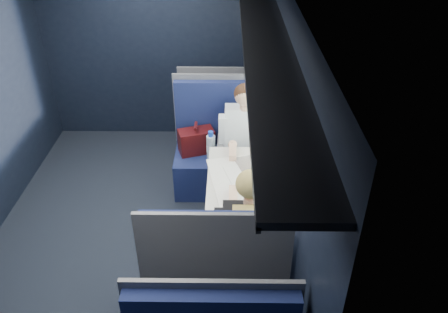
{
  "coord_description": "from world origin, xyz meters",
  "views": [
    {
      "loc": [
        0.94,
        -3.23,
        3.05
      ],
      "look_at": [
        0.9,
        0.0,
        0.95
      ],
      "focal_mm": 35.0,
      "sensor_mm": 36.0,
      "label": 1
    }
  ],
  "objects_px": {
    "seat_row_front": "(222,116)",
    "woman": "(249,230)",
    "table": "(238,183)",
    "laptop": "(258,160)",
    "bottle_small": "(270,156)",
    "man": "(244,139)",
    "seat_bay_near": "(219,153)",
    "seat_bay_far": "(216,275)",
    "cup": "(259,151)"
  },
  "relations": [
    {
      "from": "seat_row_front",
      "to": "man",
      "type": "height_order",
      "value": "man"
    },
    {
      "from": "seat_bay_near",
      "to": "seat_row_front",
      "type": "bearing_deg",
      "value": 88.99
    },
    {
      "from": "seat_bay_near",
      "to": "bottle_small",
      "type": "bearing_deg",
      "value": -54.1
    },
    {
      "from": "table",
      "to": "seat_bay_far",
      "type": "distance_m",
      "value": 0.93
    },
    {
      "from": "woman",
      "to": "table",
      "type": "bearing_deg",
      "value": 95.45
    },
    {
      "from": "laptop",
      "to": "man",
      "type": "bearing_deg",
      "value": 102.3
    },
    {
      "from": "seat_bay_near",
      "to": "seat_row_front",
      "type": "height_order",
      "value": "seat_bay_near"
    },
    {
      "from": "seat_bay_far",
      "to": "seat_row_front",
      "type": "bearing_deg",
      "value": 90.0
    },
    {
      "from": "seat_bay_far",
      "to": "woman",
      "type": "bearing_deg",
      "value": 33.82
    },
    {
      "from": "man",
      "to": "woman",
      "type": "xyz_separation_m",
      "value": [
        0.0,
        -1.41,
        0.01
      ]
    },
    {
      "from": "laptop",
      "to": "cup",
      "type": "height_order",
      "value": "laptop"
    },
    {
      "from": "table",
      "to": "bottle_small",
      "type": "bearing_deg",
      "value": 32.31
    },
    {
      "from": "seat_bay_near",
      "to": "laptop",
      "type": "bearing_deg",
      "value": -61.85
    },
    {
      "from": "seat_row_front",
      "to": "woman",
      "type": "relative_size",
      "value": 0.88
    },
    {
      "from": "cup",
      "to": "man",
      "type": "bearing_deg",
      "value": 111.2
    },
    {
      "from": "seat_row_front",
      "to": "woman",
      "type": "xyz_separation_m",
      "value": [
        0.25,
        -2.5,
        0.32
      ]
    },
    {
      "from": "cup",
      "to": "seat_bay_far",
      "type": "bearing_deg",
      "value": -107.19
    },
    {
      "from": "man",
      "to": "woman",
      "type": "distance_m",
      "value": 1.41
    },
    {
      "from": "man",
      "to": "table",
      "type": "bearing_deg",
      "value": -95.52
    },
    {
      "from": "table",
      "to": "woman",
      "type": "bearing_deg",
      "value": -84.55
    },
    {
      "from": "table",
      "to": "bottle_small",
      "type": "height_order",
      "value": "bottle_small"
    },
    {
      "from": "table",
      "to": "man",
      "type": "relative_size",
      "value": 0.76
    },
    {
      "from": "woman",
      "to": "laptop",
      "type": "bearing_deg",
      "value": 82.16
    },
    {
      "from": "seat_bay_far",
      "to": "laptop",
      "type": "xyz_separation_m",
      "value": [
        0.37,
        1.03,
        0.4
      ]
    },
    {
      "from": "seat_bay_near",
      "to": "bottle_small",
      "type": "height_order",
      "value": "seat_bay_near"
    },
    {
      "from": "table",
      "to": "cup",
      "type": "relative_size",
      "value": 11.43
    },
    {
      "from": "bottle_small",
      "to": "cup",
      "type": "height_order",
      "value": "bottle_small"
    },
    {
      "from": "woman",
      "to": "bottle_small",
      "type": "bearing_deg",
      "value": 75.6
    },
    {
      "from": "table",
      "to": "laptop",
      "type": "xyz_separation_m",
      "value": [
        0.19,
        0.15,
        0.15
      ]
    },
    {
      "from": "table",
      "to": "seat_row_front",
      "type": "height_order",
      "value": "seat_row_front"
    },
    {
      "from": "bottle_small",
      "to": "man",
      "type": "bearing_deg",
      "value": 114.25
    },
    {
      "from": "seat_row_front",
      "to": "bottle_small",
      "type": "height_order",
      "value": "seat_row_front"
    },
    {
      "from": "cup",
      "to": "seat_row_front",
      "type": "bearing_deg",
      "value": 104.87
    },
    {
      "from": "man",
      "to": "cup",
      "type": "bearing_deg",
      "value": -68.8
    },
    {
      "from": "seat_bay_far",
      "to": "man",
      "type": "xyz_separation_m",
      "value": [
        0.25,
        1.57,
        0.3
      ]
    },
    {
      "from": "seat_bay_far",
      "to": "bottle_small",
      "type": "height_order",
      "value": "seat_bay_far"
    },
    {
      "from": "seat_row_front",
      "to": "woman",
      "type": "distance_m",
      "value": 2.54
    },
    {
      "from": "table",
      "to": "bottle_small",
      "type": "xyz_separation_m",
      "value": [
        0.3,
        0.19,
        0.18
      ]
    },
    {
      "from": "table",
      "to": "seat_bay_near",
      "type": "bearing_deg",
      "value": 102.81
    },
    {
      "from": "seat_bay_near",
      "to": "bottle_small",
      "type": "distance_m",
      "value": 0.94
    },
    {
      "from": "seat_bay_far",
      "to": "bottle_small",
      "type": "relative_size",
      "value": 5.49
    },
    {
      "from": "man",
      "to": "cup",
      "type": "relative_size",
      "value": 15.1
    },
    {
      "from": "table",
      "to": "woman",
      "type": "relative_size",
      "value": 0.76
    },
    {
      "from": "table",
      "to": "laptop",
      "type": "relative_size",
      "value": 2.46
    },
    {
      "from": "seat_bay_near",
      "to": "seat_bay_far",
      "type": "height_order",
      "value": "same"
    },
    {
      "from": "seat_bay_far",
      "to": "woman",
      "type": "relative_size",
      "value": 0.95
    },
    {
      "from": "seat_bay_far",
      "to": "cup",
      "type": "bearing_deg",
      "value": 72.81
    },
    {
      "from": "table",
      "to": "seat_bay_far",
      "type": "relative_size",
      "value": 0.79
    },
    {
      "from": "seat_row_front",
      "to": "laptop",
      "type": "bearing_deg",
      "value": -77.35
    },
    {
      "from": "bottle_small",
      "to": "cup",
      "type": "relative_size",
      "value": 2.62
    }
  ]
}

